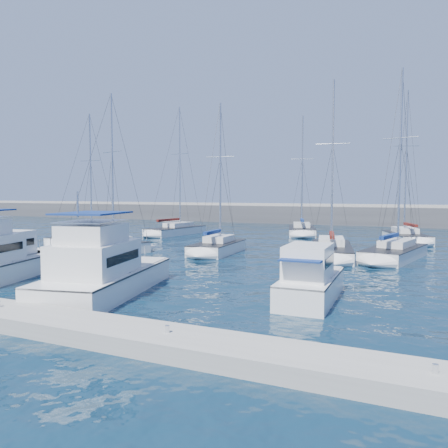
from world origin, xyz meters
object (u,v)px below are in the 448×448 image
at_px(sailboat_mid_a, 87,239).
at_px(sailboat_mid_c, 218,247).
at_px(sailboat_mid_e, 394,253).
at_px(sailboat_back_a, 176,230).
at_px(motor_yacht_stbd_inner, 103,273).
at_px(sailboat_back_c, 406,237).
at_px(motor_yacht_port_outer, 12,259).
at_px(motor_yacht_stbd_outer, 310,282).
at_px(sailboat_mid_d, 331,250).
at_px(sailboat_mid_b, 107,249).
at_px(sailboat_back_b, 302,231).

bearing_deg(sailboat_mid_a, sailboat_mid_c, -0.77).
xyz_separation_m(sailboat_mid_e, sailboat_back_a, (-26.43, 10.99, 0.01)).
bearing_deg(motor_yacht_stbd_inner, sailboat_mid_e, 43.29).
height_order(sailboat_mid_c, sailboat_back_c, sailboat_back_c).
xyz_separation_m(motor_yacht_port_outer, sailboat_mid_a, (-7.14, 14.91, -0.43)).
distance_m(motor_yacht_port_outer, motor_yacht_stbd_outer, 19.39).
distance_m(sailboat_mid_a, sailboat_back_c, 33.82).
height_order(motor_yacht_stbd_inner, sailboat_mid_d, sailboat_mid_d).
bearing_deg(sailboat_mid_c, motor_yacht_stbd_outer, -53.20).
relative_size(motor_yacht_port_outer, sailboat_back_a, 0.41).
distance_m(motor_yacht_port_outer, sailboat_back_c, 38.17).
xyz_separation_m(motor_yacht_stbd_outer, sailboat_back_c, (3.44, 29.91, -0.40)).
xyz_separation_m(motor_yacht_stbd_inner, sailboat_mid_c, (-1.23, 16.54, -0.61)).
bearing_deg(motor_yacht_port_outer, sailboat_mid_e, 28.84).
bearing_deg(motor_yacht_port_outer, sailboat_mid_c, 52.21).
bearing_deg(motor_yacht_port_outer, motor_yacht_stbd_outer, -5.89).
distance_m(sailboat_mid_a, sailboat_mid_b, 9.12).
xyz_separation_m(motor_yacht_stbd_inner, sailboat_mid_e, (13.01, 19.10, -0.61)).
height_order(motor_yacht_port_outer, motor_yacht_stbd_inner, motor_yacht_stbd_inner).
height_order(motor_yacht_stbd_inner, sailboat_mid_e, sailboat_mid_e).
bearing_deg(sailboat_mid_b, sailboat_back_a, 119.94).
height_order(motor_yacht_stbd_outer, sailboat_mid_d, sailboat_mid_d).
bearing_deg(motor_yacht_stbd_inner, sailboat_back_c, 55.36).
bearing_deg(sailboat_mid_d, sailboat_mid_b, -169.69).
bearing_deg(motor_yacht_stbd_outer, sailboat_mid_b, 154.11).
distance_m(motor_yacht_port_outer, sailboat_mid_c, 16.32).
bearing_deg(motor_yacht_port_outer, sailboat_back_c, 45.37).
bearing_deg(sailboat_mid_a, sailboat_back_b, 49.20).
bearing_deg(motor_yacht_port_outer, motor_yacht_stbd_inner, -22.21).
relative_size(motor_yacht_stbd_outer, sailboat_mid_d, 0.42).
distance_m(sailboat_mid_e, sailboat_back_a, 28.62).
distance_m(sailboat_mid_c, sailboat_back_a, 18.22).
height_order(sailboat_mid_c, sailboat_back_b, sailboat_back_b).
height_order(sailboat_mid_e, sailboat_back_a, sailboat_back_a).
relative_size(motor_yacht_port_outer, sailboat_mid_b, 0.48).
relative_size(sailboat_mid_c, sailboat_mid_d, 0.90).
xyz_separation_m(sailboat_mid_b, sailboat_back_c, (22.76, 21.29, 0.02)).
bearing_deg(sailboat_back_a, sailboat_back_b, 31.80).
xyz_separation_m(sailboat_mid_b, sailboat_back_a, (-4.11, 18.40, 0.01)).
height_order(motor_yacht_stbd_outer, sailboat_back_c, sailboat_back_c).
bearing_deg(sailboat_mid_a, sailboat_mid_b, -35.83).
height_order(motor_yacht_stbd_inner, sailboat_back_a, sailboat_back_a).
xyz_separation_m(sailboat_mid_b, sailboat_mid_c, (8.07, 4.84, -0.00)).
height_order(sailboat_mid_a, sailboat_back_b, sailboat_back_b).
height_order(sailboat_mid_c, sailboat_mid_d, sailboat_mid_d).
xyz_separation_m(motor_yacht_stbd_inner, sailboat_back_a, (-13.41, 30.09, -0.60)).
relative_size(motor_yacht_port_outer, sailboat_mid_e, 0.44).
height_order(motor_yacht_port_outer, sailboat_mid_e, sailboat_mid_e).
distance_m(motor_yacht_stbd_inner, motor_yacht_stbd_outer, 10.48).
bearing_deg(sailboat_mid_a, motor_yacht_stbd_inner, -44.26).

